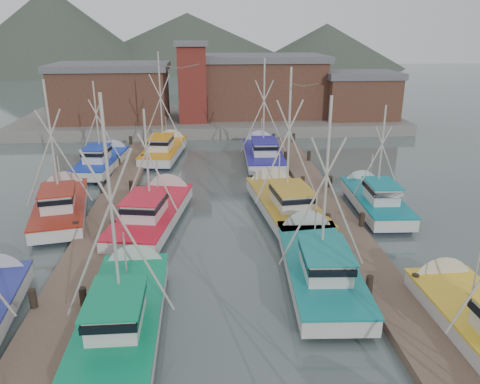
{
  "coord_description": "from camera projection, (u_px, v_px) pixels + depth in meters",
  "views": [
    {
      "loc": [
        -0.9,
        -19.03,
        11.23
      ],
      "look_at": [
        1.01,
        5.2,
        2.6
      ],
      "focal_mm": 35.0,
      "sensor_mm": 36.0,
      "label": 1
    }
  ],
  "objects": [
    {
      "name": "ground",
      "position": [
        227.0,
        283.0,
        21.7
      ],
      "size": [
        260.0,
        260.0,
        0.0
      ],
      "primitive_type": "plane",
      "color": "#455352",
      "rests_on": "ground"
    },
    {
      "name": "dock_left",
      "position": [
        92.0,
        245.0,
        24.91
      ],
      "size": [
        2.3,
        46.0,
        1.5
      ],
      "color": "brown",
      "rests_on": "ground"
    },
    {
      "name": "dock_right",
      "position": [
        349.0,
        237.0,
        25.95
      ],
      "size": [
        2.3,
        46.0,
        1.5
      ],
      "color": "brown",
      "rests_on": "ground"
    },
    {
      "name": "quay",
      "position": [
        211.0,
        120.0,
        56.26
      ],
      "size": [
        44.0,
        16.0,
        1.2
      ],
      "primitive_type": "cube",
      "color": "gray",
      "rests_on": "ground"
    },
    {
      "name": "shed_left",
      "position": [
        112.0,
        91.0,
        52.31
      ],
      "size": [
        12.72,
        8.48,
        6.2
      ],
      "color": "brown",
      "rests_on": "quay"
    },
    {
      "name": "shed_center",
      "position": [
        261.0,
        85.0,
        55.33
      ],
      "size": [
        14.84,
        9.54,
        6.9
      ],
      "color": "brown",
      "rests_on": "quay"
    },
    {
      "name": "shed_right",
      "position": [
        359.0,
        95.0,
        53.61
      ],
      "size": [
        8.48,
        6.36,
        5.2
      ],
      "color": "brown",
      "rests_on": "quay"
    },
    {
      "name": "lookout_tower",
      "position": [
        192.0,
        82.0,
        50.69
      ],
      "size": [
        3.6,
        3.6,
        8.5
      ],
      "color": "maroon",
      "rests_on": "quay"
    },
    {
      "name": "distant_hills",
      "position": [
        161.0,
        67.0,
        135.92
      ],
      "size": [
        175.0,
        140.0,
        42.0
      ],
      "color": "#3C453A",
      "rests_on": "ground"
    },
    {
      "name": "boat_4",
      "position": [
        125.0,
        309.0,
        18.47
      ],
      "size": [
        4.02,
        9.35,
        10.05
      ],
      "rotation": [
        0.0,
        0.0,
        0.0
      ],
      "color": "#101A36",
      "rests_on": "ground"
    },
    {
      "name": "boat_5",
      "position": [
        317.0,
        263.0,
        22.06
      ],
      "size": [
        3.85,
        9.89,
        9.49
      ],
      "rotation": [
        0.0,
        0.0,
        -0.06
      ],
      "color": "#101A36",
      "rests_on": "ground"
    },
    {
      "name": "boat_8",
      "position": [
        155.0,
        212.0,
        28.21
      ],
      "size": [
        4.72,
        10.19,
        7.88
      ],
      "rotation": [
        0.0,
        0.0,
        -0.18
      ],
      "color": "#101A36",
      "rests_on": "ground"
    },
    {
      "name": "boat_9",
      "position": [
        283.0,
        202.0,
        29.67
      ],
      "size": [
        4.15,
        10.22,
        9.99
      ],
      "rotation": [
        0.0,
        0.0,
        0.11
      ],
      "color": "#101A36",
      "rests_on": "ground"
    },
    {
      "name": "boat_10",
      "position": [
        62.0,
        205.0,
        29.27
      ],
      "size": [
        4.55,
        9.65,
        9.24
      ],
      "rotation": [
        0.0,
        0.0,
        0.19
      ],
      "color": "#101A36",
      "rests_on": "ground"
    },
    {
      "name": "boat_11",
      "position": [
        373.0,
        199.0,
        30.25
      ],
      "size": [
        3.11,
        8.45,
        7.52
      ],
      "rotation": [
        0.0,
        0.0,
        -0.04
      ],
      "color": "#101A36",
      "rests_on": "ground"
    },
    {
      "name": "boat_12",
      "position": [
        165.0,
        149.0,
        42.39
      ],
      "size": [
        3.97,
        9.33,
        10.02
      ],
      "rotation": [
        0.0,
        0.0,
        -0.13
      ],
      "color": "#101A36",
      "rests_on": "ground"
    },
    {
      "name": "boat_13",
      "position": [
        262.0,
        153.0,
        41.15
      ],
      "size": [
        3.94,
        9.93,
        9.71
      ],
      "rotation": [
        0.0,
        0.0,
        -0.04
      ],
      "color": "#101A36",
      "rests_on": "ground"
    },
    {
      "name": "boat_14",
      "position": [
        104.0,
        161.0,
        38.79
      ],
      "size": [
        3.57,
        8.81,
        7.95
      ],
      "rotation": [
        0.0,
        0.0,
        -0.11
      ],
      "color": "#101A36",
      "rests_on": "ground"
    },
    {
      "name": "gull_near",
      "position": [
        179.0,
        67.0,
        18.11
      ],
      "size": [
        1.55,
        0.63,
        0.24
      ],
      "rotation": [
        0.0,
        0.0,
        -0.13
      ],
      "color": "gray",
      "rests_on": "ground"
    },
    {
      "name": "gull_far",
      "position": [
        305.0,
        85.0,
        25.74
      ],
      "size": [
        1.55,
        0.65,
        0.24
      ],
      "rotation": [
        0.0,
        0.0,
        -0.29
      ],
      "color": "gray",
      "rests_on": "ground"
    }
  ]
}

